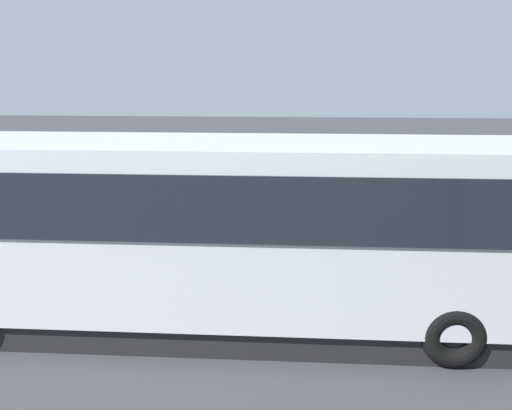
{
  "coord_description": "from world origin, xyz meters",
  "views": [
    {
      "loc": [
        0.21,
        14.87,
        4.44
      ],
      "look_at": [
        1.31,
        0.2,
        1.1
      ],
      "focal_mm": 43.1,
      "sensor_mm": 36.0,
      "label": 1
    }
  ],
  "objects_px": {
    "stunt_motorcycle": "(272,188)",
    "spectator_far_right": "(152,226)",
    "parked_motorcycle_silver": "(196,261)",
    "traffic_cone": "(337,209)",
    "parked_motorcycle_dark": "(307,267)",
    "spectator_left": "(273,230)",
    "spectator_right": "(202,224)",
    "tour_bus": "(214,237)",
    "spectator_far_left": "(318,227)",
    "spectator_centre": "(235,228)"
  },
  "relations": [
    {
      "from": "spectator_far_left",
      "to": "spectator_centre",
      "type": "bearing_deg",
      "value": 10.1
    },
    {
      "from": "spectator_right",
      "to": "traffic_cone",
      "type": "bearing_deg",
      "value": -122.63
    },
    {
      "from": "spectator_far_left",
      "to": "spectator_centre",
      "type": "height_order",
      "value": "spectator_centre"
    },
    {
      "from": "spectator_left",
      "to": "stunt_motorcycle",
      "type": "relative_size",
      "value": 0.89
    },
    {
      "from": "spectator_centre",
      "to": "parked_motorcycle_silver",
      "type": "bearing_deg",
      "value": 40.09
    },
    {
      "from": "spectator_right",
      "to": "spectator_centre",
      "type": "bearing_deg",
      "value": 170.16
    },
    {
      "from": "spectator_left",
      "to": "spectator_far_right",
      "type": "bearing_deg",
      "value": -4.0
    },
    {
      "from": "spectator_far_left",
      "to": "stunt_motorcycle",
      "type": "relative_size",
      "value": 0.86
    },
    {
      "from": "parked_motorcycle_dark",
      "to": "spectator_left",
      "type": "bearing_deg",
      "value": -44.18
    },
    {
      "from": "spectator_right",
      "to": "stunt_motorcycle",
      "type": "xyz_separation_m",
      "value": [
        -1.31,
        -4.49,
        -0.07
      ]
    },
    {
      "from": "stunt_motorcycle",
      "to": "traffic_cone",
      "type": "distance_m",
      "value": 2.09
    },
    {
      "from": "spectator_left",
      "to": "parked_motorcycle_silver",
      "type": "xyz_separation_m",
      "value": [
        1.59,
        0.48,
        -0.57
      ]
    },
    {
      "from": "spectator_centre",
      "to": "spectator_far_right",
      "type": "relative_size",
      "value": 1.01
    },
    {
      "from": "spectator_far_right",
      "to": "stunt_motorcycle",
      "type": "distance_m",
      "value": 5.17
    },
    {
      "from": "parked_motorcycle_dark",
      "to": "spectator_right",
      "type": "bearing_deg",
      "value": -23.23
    },
    {
      "from": "tour_bus",
      "to": "traffic_cone",
      "type": "bearing_deg",
      "value": -107.45
    },
    {
      "from": "spectator_centre",
      "to": "spectator_right",
      "type": "relative_size",
      "value": 0.98
    },
    {
      "from": "parked_motorcycle_silver",
      "to": "parked_motorcycle_dark",
      "type": "bearing_deg",
      "value": 174.89
    },
    {
      "from": "tour_bus",
      "to": "parked_motorcycle_dark",
      "type": "relative_size",
      "value": 5.21
    },
    {
      "from": "parked_motorcycle_silver",
      "to": "stunt_motorcycle",
      "type": "xyz_separation_m",
      "value": [
        -1.33,
        -5.26,
        0.52
      ]
    },
    {
      "from": "tour_bus",
      "to": "spectator_centre",
      "type": "height_order",
      "value": "tour_bus"
    },
    {
      "from": "spectator_right",
      "to": "traffic_cone",
      "type": "relative_size",
      "value": 2.85
    },
    {
      "from": "spectator_right",
      "to": "parked_motorcycle_dark",
      "type": "bearing_deg",
      "value": 156.77
    },
    {
      "from": "parked_motorcycle_silver",
      "to": "traffic_cone",
      "type": "height_order",
      "value": "parked_motorcycle_silver"
    },
    {
      "from": "parked_motorcycle_silver",
      "to": "spectator_right",
      "type": "bearing_deg",
      "value": -91.3
    },
    {
      "from": "stunt_motorcycle",
      "to": "spectator_far_right",
      "type": "bearing_deg",
      "value": 62.57
    },
    {
      "from": "spectator_centre",
      "to": "spectator_far_right",
      "type": "bearing_deg",
      "value": -0.81
    },
    {
      "from": "traffic_cone",
      "to": "stunt_motorcycle",
      "type": "bearing_deg",
      "value": 15.33
    },
    {
      "from": "spectator_right",
      "to": "spectator_far_right",
      "type": "height_order",
      "value": "spectator_right"
    },
    {
      "from": "parked_motorcycle_dark",
      "to": "traffic_cone",
      "type": "bearing_deg",
      "value": -98.83
    },
    {
      "from": "tour_bus",
      "to": "parked_motorcycle_dark",
      "type": "xyz_separation_m",
      "value": [
        -1.57,
        -1.98,
        -1.16
      ]
    },
    {
      "from": "spectator_centre",
      "to": "parked_motorcycle_dark",
      "type": "relative_size",
      "value": 0.86
    },
    {
      "from": "spectator_left",
      "to": "traffic_cone",
      "type": "xyz_separation_m",
      "value": [
        -1.64,
        -5.3,
        -0.74
      ]
    },
    {
      "from": "parked_motorcycle_silver",
      "to": "traffic_cone",
      "type": "xyz_separation_m",
      "value": [
        -3.22,
        -5.78,
        -0.18
      ]
    },
    {
      "from": "spectator_right",
      "to": "parked_motorcycle_dark",
      "type": "xyz_separation_m",
      "value": [
        -2.28,
        0.98,
        -0.59
      ]
    },
    {
      "from": "tour_bus",
      "to": "spectator_far_left",
      "type": "height_order",
      "value": "tour_bus"
    },
    {
      "from": "spectator_centre",
      "to": "parked_motorcycle_dark",
      "type": "height_order",
      "value": "spectator_centre"
    },
    {
      "from": "spectator_left",
      "to": "spectator_far_right",
      "type": "relative_size",
      "value": 1.01
    },
    {
      "from": "stunt_motorcycle",
      "to": "tour_bus",
      "type": "bearing_deg",
      "value": 85.34
    },
    {
      "from": "spectator_right",
      "to": "stunt_motorcycle",
      "type": "relative_size",
      "value": 0.91
    },
    {
      "from": "tour_bus",
      "to": "traffic_cone",
      "type": "relative_size",
      "value": 16.98
    },
    {
      "from": "spectator_left",
      "to": "parked_motorcycle_dark",
      "type": "height_order",
      "value": "spectator_left"
    },
    {
      "from": "parked_motorcycle_silver",
      "to": "parked_motorcycle_dark",
      "type": "xyz_separation_m",
      "value": [
        -2.29,
        0.21,
        0.0
      ]
    },
    {
      "from": "spectator_right",
      "to": "parked_motorcycle_silver",
      "type": "height_order",
      "value": "spectator_right"
    },
    {
      "from": "spectator_far_left",
      "to": "spectator_far_right",
      "type": "bearing_deg",
      "value": 4.61
    },
    {
      "from": "stunt_motorcycle",
      "to": "spectator_right",
      "type": "bearing_deg",
      "value": 73.73
    },
    {
      "from": "spectator_centre",
      "to": "traffic_cone",
      "type": "height_order",
      "value": "spectator_centre"
    },
    {
      "from": "spectator_far_right",
      "to": "parked_motorcycle_silver",
      "type": "height_order",
      "value": "spectator_far_right"
    },
    {
      "from": "spectator_far_right",
      "to": "parked_motorcycle_silver",
      "type": "xyz_separation_m",
      "value": [
        -1.06,
        0.67,
        -0.56
      ]
    },
    {
      "from": "spectator_centre",
      "to": "traffic_cone",
      "type": "bearing_deg",
      "value": -115.59
    }
  ]
}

